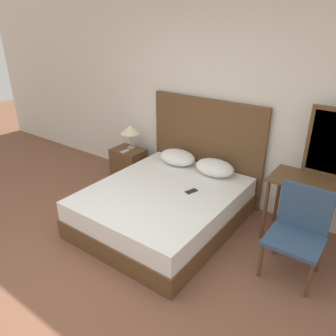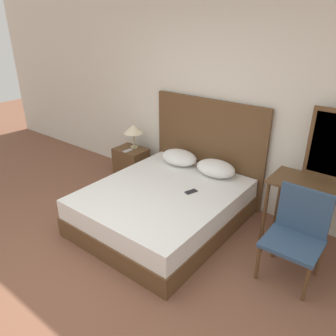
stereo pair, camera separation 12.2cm
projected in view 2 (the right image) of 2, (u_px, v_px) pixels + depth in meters
The scene contains 13 objects.
ground_plane at pixel (81, 292), 3.09m from camera, with size 16.00×16.00×0.00m, color brown.
wall_back at pixel (220, 102), 4.26m from camera, with size 10.00×0.06×2.70m.
bed at pixel (163, 207), 4.03m from camera, with size 1.61×1.92×0.48m.
headboard at pixel (208, 149), 4.54m from camera, with size 1.70×0.05×1.40m.
pillow_left at pixel (179, 157), 4.56m from camera, with size 0.53×0.37×0.20m.
pillow_right at pixel (216, 168), 4.24m from camera, with size 0.53×0.37×0.20m.
phone_on_bed at pixel (191, 192), 3.87m from camera, with size 0.11×0.16×0.01m.
nightstand at pixel (131, 164), 5.18m from camera, with size 0.49×0.37×0.50m.
table_lamp at pixel (133, 129), 5.00m from camera, with size 0.30×0.30×0.37m.
phone_on_nightstand at pixel (128, 151), 4.99m from camera, with size 0.09×0.16×0.01m.
vanity_desk at pixel (319, 197), 3.43m from camera, with size 1.03×0.50×0.77m.
vanity_mirror at pixel (335, 146), 3.38m from camera, with size 0.55×0.03×0.76m.
chair at pixel (297, 231), 3.14m from camera, with size 0.52×0.47×0.90m.
Camera 2 is at (2.07, -1.31, 2.36)m, focal length 35.00 mm.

